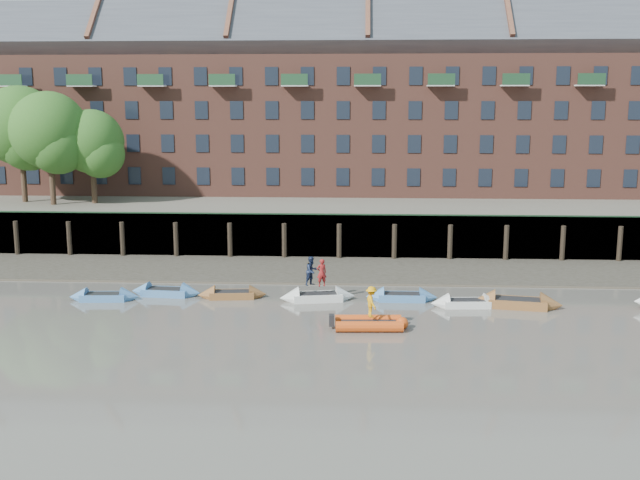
# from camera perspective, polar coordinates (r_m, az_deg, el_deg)

# --- Properties ---
(ground) EXTENTS (220.00, 220.00, 0.00)m
(ground) POSITION_cam_1_polar(r_m,az_deg,el_deg) (33.54, 3.85, -9.18)
(ground) COLOR #625D56
(ground) RESTS_ON ground
(foreshore) EXTENTS (110.00, 8.00, 0.50)m
(foreshore) POSITION_cam_1_polar(r_m,az_deg,el_deg) (50.86, 3.60, -2.35)
(foreshore) COLOR #3D382F
(foreshore) RESTS_ON ground
(mud_band) EXTENTS (110.00, 1.60, 0.10)m
(mud_band) POSITION_cam_1_polar(r_m,az_deg,el_deg) (47.55, 3.63, -3.26)
(mud_band) COLOR #4C4336
(mud_band) RESTS_ON ground
(river_wall) EXTENTS (110.00, 1.23, 3.30)m
(river_wall) POSITION_cam_1_polar(r_m,az_deg,el_deg) (54.83, 3.58, 0.29)
(river_wall) COLOR #2D2A26
(river_wall) RESTS_ON ground
(bank_terrace) EXTENTS (110.00, 28.00, 3.20)m
(bank_terrace) POSITION_cam_1_polar(r_m,az_deg,el_deg) (68.28, 3.49, 2.31)
(bank_terrace) COLOR #5E594D
(bank_terrace) RESTS_ON ground
(apartment_terrace) EXTENTS (80.60, 15.56, 20.98)m
(apartment_terrace) POSITION_cam_1_polar(r_m,az_deg,el_deg) (68.61, 3.59, 11.75)
(apartment_terrace) COLOR brown
(apartment_terrace) RESTS_ON bank_terrace
(tree_cluster) EXTENTS (11.76, 7.74, 9.40)m
(tree_cluster) POSITION_cam_1_polar(r_m,az_deg,el_deg) (64.10, -20.16, 7.81)
(tree_cluster) COLOR #3A281C
(tree_cluster) RESTS_ON bank_terrace
(rowboat_0) EXTENTS (4.07, 1.45, 1.16)m
(rowboat_0) POSITION_cam_1_polar(r_m,az_deg,el_deg) (45.02, -16.13, -4.17)
(rowboat_0) COLOR #4679B1
(rowboat_0) RESTS_ON ground
(rowboat_1) EXTENTS (4.30, 1.58, 1.22)m
(rowboat_1) POSITION_cam_1_polar(r_m,az_deg,el_deg) (45.22, -11.66, -3.90)
(rowboat_1) COLOR #4679B1
(rowboat_1) RESTS_ON ground
(rowboat_2) EXTENTS (4.10, 1.60, 1.16)m
(rowboat_2) POSITION_cam_1_polar(r_m,az_deg,el_deg) (44.05, -6.71, -4.14)
(rowboat_2) COLOR brown
(rowboat_2) RESTS_ON ground
(rowboat_3) EXTENTS (4.52, 2.04, 1.27)m
(rowboat_3) POSITION_cam_1_polar(r_m,az_deg,el_deg) (43.17, -0.20, -4.35)
(rowboat_3) COLOR silver
(rowboat_3) RESTS_ON ground
(rowboat_4) EXTENTS (4.12, 1.20, 1.20)m
(rowboat_4) POSITION_cam_1_polar(r_m,az_deg,el_deg) (43.47, 6.24, -4.33)
(rowboat_4) COLOR #4679B1
(rowboat_4) RESTS_ON ground
(rowboat_5) EXTENTS (4.06, 1.45, 1.16)m
(rowboat_5) POSITION_cam_1_polar(r_m,az_deg,el_deg) (42.71, 11.08, -4.74)
(rowboat_5) COLOR silver
(rowboat_5) RESTS_ON ground
(rowboat_6) EXTENTS (5.07, 2.21, 1.42)m
(rowboat_6) POSITION_cam_1_polar(r_m,az_deg,el_deg) (43.21, 14.80, -4.66)
(rowboat_6) COLOR brown
(rowboat_6) RESTS_ON ground
(rib_tender) EXTENTS (3.73, 1.91, 0.64)m
(rib_tender) POSITION_cam_1_polar(r_m,az_deg,el_deg) (38.04, 3.97, -6.35)
(rib_tender) COLOR #CE4813
(rib_tender) RESTS_ON ground
(person_rower_a) EXTENTS (0.69, 0.58, 1.60)m
(person_rower_a) POSITION_cam_1_polar(r_m,az_deg,el_deg) (42.83, 0.12, -2.50)
(person_rower_a) COLOR maroon
(person_rower_a) RESTS_ON rowboat_3
(person_rower_b) EXTENTS (1.04, 1.05, 1.71)m
(person_rower_b) POSITION_cam_1_polar(r_m,az_deg,el_deg) (43.04, -0.64, -2.37)
(person_rower_b) COLOR #19233F
(person_rower_b) RESTS_ON rowboat_3
(person_rib_crew) EXTENTS (0.86, 1.15, 1.58)m
(person_rib_crew) POSITION_cam_1_polar(r_m,az_deg,el_deg) (37.77, 3.95, -4.72)
(person_rib_crew) COLOR orange
(person_rib_crew) RESTS_ON rib_tender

